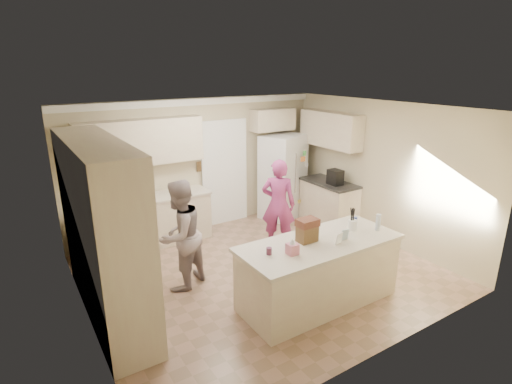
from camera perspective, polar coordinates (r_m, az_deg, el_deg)
floor at (r=6.56m, az=0.93°, el=-11.49°), size 5.20×4.60×0.02m
ceiling at (r=5.76m, az=1.06°, el=11.93°), size 5.20×4.60×0.02m
wall_back at (r=7.99m, az=-8.21°, el=3.82°), size 5.20×0.02×2.60m
wall_front at (r=4.43m, az=17.88°, el=-8.40°), size 5.20×0.02×2.60m
wall_left at (r=5.16m, az=-24.07°, el=-5.37°), size 0.02×4.60×2.60m
wall_right at (r=7.73m, az=17.37°, el=2.72°), size 0.02×4.60×2.60m
crown_back at (r=7.74m, az=-8.46°, el=12.62°), size 5.20×0.08×0.12m
pantry_bank at (r=5.43m, az=-21.04°, el=-5.29°), size 0.60×2.60×2.35m
back_base_cab at (r=7.58m, az=-14.88°, el=-4.19°), size 2.20×0.60×0.88m
back_countertop at (r=7.42m, az=-15.13°, el=-0.92°), size 2.24×0.63×0.04m
back_upper_cab at (r=7.30m, az=-16.08°, el=6.83°), size 2.20×0.35×0.80m
doorway_opening at (r=8.25m, az=-4.58°, el=2.61°), size 0.90×0.06×2.10m
doorway_casing at (r=8.22m, az=-4.47°, el=2.55°), size 1.02×0.03×2.22m
wall_frame_upper at (r=7.90m, az=-8.04°, el=5.54°), size 0.15×0.02×0.20m
wall_frame_lower at (r=7.96m, az=-7.96°, el=3.64°), size 0.15×0.02×0.20m
refrigerator at (r=8.61m, az=3.86°, el=2.22°), size 1.09×0.97×1.80m
fridge_seam at (r=8.34m, az=5.30°, el=1.67°), size 0.02×0.02×1.78m
fridge_dispenser at (r=8.14m, az=4.16°, el=3.12°), size 0.22×0.03×0.35m
fridge_handle_l at (r=8.26m, az=5.11°, el=2.60°), size 0.02×0.02×0.85m
fridge_handle_r at (r=8.32m, az=5.66°, el=2.69°), size 0.02×0.02×0.85m
over_fridge_cab at (r=8.49m, az=2.42°, el=10.29°), size 0.95×0.35×0.45m
right_base_cab at (r=8.41m, az=10.31°, el=-1.69°), size 0.60×1.20×0.88m
right_countertop at (r=8.27m, az=10.43°, el=1.31°), size 0.63×1.24×0.04m
right_upper_cab at (r=8.28m, az=10.59°, el=8.77°), size 0.35×1.50×0.70m
coffee_maker at (r=8.06m, az=11.25°, el=2.09°), size 0.22×0.28×0.30m
island_base at (r=5.69m, az=8.91°, el=-11.41°), size 2.20×0.90×0.88m
island_top at (r=5.48m, az=9.14°, el=-7.20°), size 2.28×0.96×0.05m
utensil_crock at (r=5.90m, az=13.63°, el=-4.60°), size 0.13×0.13×0.15m
tissue_box at (r=5.05m, az=5.21°, el=-8.10°), size 0.13×0.13×0.14m
tissue_plume at (r=5.00m, az=5.25°, el=-6.97°), size 0.08×0.08×0.08m
dollhouse_body at (r=5.41m, az=7.31°, el=-5.92°), size 0.26×0.18×0.22m
dollhouse_roof at (r=5.34m, az=7.37°, el=-4.35°), size 0.28×0.20×0.10m
jam_jar at (r=5.04m, az=1.87°, el=-8.43°), size 0.07×0.07×0.09m
greeting_card_a at (r=5.40m, az=11.81°, el=-6.52°), size 0.12×0.06×0.16m
greeting_card_b at (r=5.53m, az=12.57°, el=-5.98°), size 0.12×0.05×0.16m
water_bottle at (r=5.97m, az=17.05°, el=-4.16°), size 0.07×0.07×0.24m
shaker_salt at (r=6.13m, az=13.59°, el=-4.03°), size 0.05×0.05×0.09m
shaker_pepper at (r=6.18m, az=14.04°, el=-3.89°), size 0.05×0.05×0.09m
teen_boy at (r=5.93m, az=-10.81°, el=-6.10°), size 1.01×0.93×1.66m
teen_girl at (r=7.10m, az=3.21°, el=-1.78°), size 0.71×0.70×1.65m
fridge_magnets at (r=8.33m, az=5.33°, el=1.66°), size 0.76×0.02×1.44m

